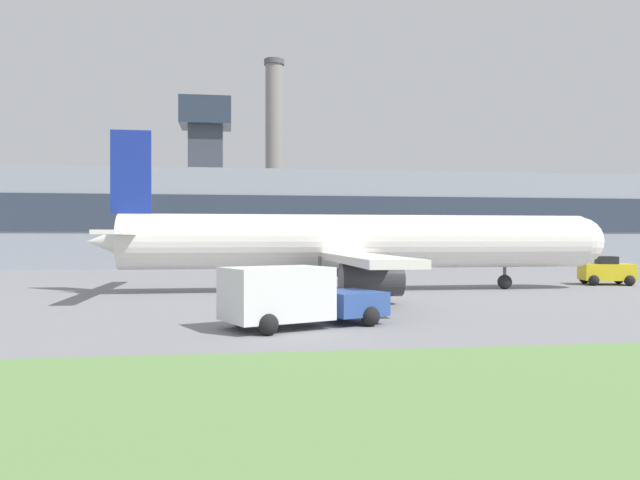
% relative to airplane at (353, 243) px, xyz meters
% --- Properties ---
extents(ground_plane, '(400.00, 400.00, 0.00)m').
position_rel_airplane_xyz_m(ground_plane, '(-0.02, -1.09, -2.79)').
color(ground_plane, gray).
extents(terminal_building, '(87.85, 14.14, 18.26)m').
position_rel_airplane_xyz_m(terminal_building, '(-0.25, 34.13, 2.38)').
color(terminal_building, '#8C939E').
rests_on(terminal_building, ground_plane).
extents(smokestack_left, '(3.33, 3.33, 32.45)m').
position_rel_airplane_xyz_m(smokestack_left, '(0.07, 67.11, 13.57)').
color(smokestack_left, gray).
rests_on(smokestack_left, ground_plane).
extents(airplane, '(30.49, 27.03, 9.06)m').
position_rel_airplane_xyz_m(airplane, '(0.00, 0.00, 0.00)').
color(airplane, white).
rests_on(airplane, ground_plane).
extents(pushback_tug, '(3.56, 3.06, 1.88)m').
position_rel_airplane_xyz_m(pushback_tug, '(17.51, 2.33, -1.95)').
color(pushback_tug, yellow).
rests_on(pushback_tug, ground_plane).
extents(baggage_truck, '(6.13, 4.32, 2.10)m').
position_rel_airplane_xyz_m(baggage_truck, '(-4.90, -14.23, -1.73)').
color(baggage_truck, '#2D4C93').
rests_on(baggage_truck, ground_plane).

